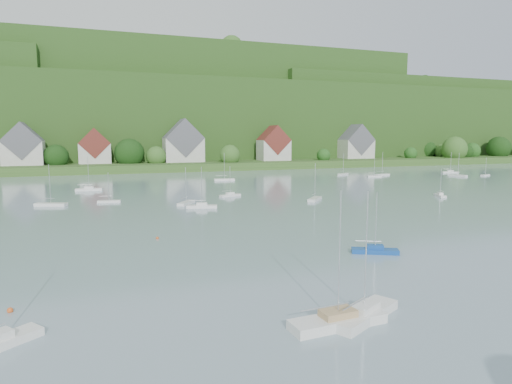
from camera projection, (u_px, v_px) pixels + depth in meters
far_shore_strip at (168, 164)px, 195.28m from camera, size 600.00×60.00×3.00m
forested_ridge at (150, 120)px, 256.82m from camera, size 620.00×181.22×69.89m
village_building_0 at (23, 148)px, 163.87m from camera, size 14.00×10.40×16.00m
village_building_1 at (95, 149)px, 174.13m from camera, size 12.00×9.36×14.00m
village_building_2 at (183, 144)px, 184.61m from camera, size 16.00×11.44×18.00m
village_building_3 at (274, 146)px, 196.11m from camera, size 13.00×10.40×15.50m
village_building_4 at (356, 145)px, 214.76m from camera, size 15.00×10.40×16.50m
near_sailboat_0 at (364, 313)px, 33.20m from camera, size 7.31×5.17×9.73m
near_sailboat_1 at (375, 250)px, 51.91m from camera, size 5.48×3.80×7.28m
near_sailboat_2 at (338, 320)px, 31.95m from camera, size 7.49×2.56×9.95m
mooring_buoy_3 at (157, 239)px, 59.17m from camera, size 0.40×0.40×0.40m
mooring_buoy_5 at (10, 312)px, 34.60m from camera, size 0.48×0.48×0.48m
far_sailboat_cluster at (247, 185)px, 120.64m from camera, size 194.56×76.20×8.71m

